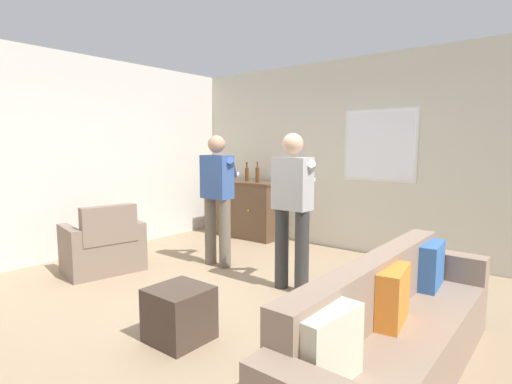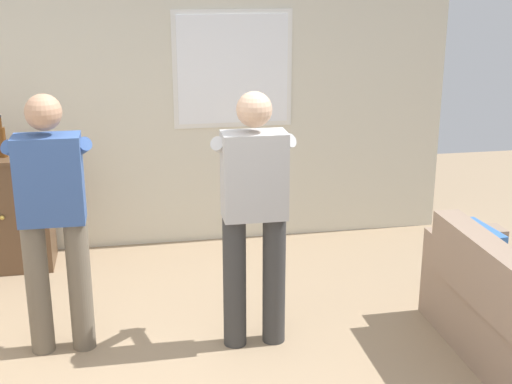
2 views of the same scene
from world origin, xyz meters
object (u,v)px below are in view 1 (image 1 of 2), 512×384
Objects in this scene: sideboard_cabinet at (247,209)px; person_standing_left at (218,194)px; bottle_liquor_amber at (247,174)px; ottoman at (179,314)px; person_standing_right at (293,204)px; couch at (396,337)px; armchair at (104,249)px; bottle_wine_green at (257,174)px.

sideboard_cabinet is 1.72m from person_standing_left.
bottle_liquor_amber reaches higher than ottoman.
bottle_liquor_amber is 2.63m from person_standing_right.
bottle_liquor_amber is at bearing 142.69° from couch.
ottoman is at bearing -54.59° from person_standing_left.
sideboard_cabinet is at bearing 117.24° from person_standing_left.
couch is at bearing -34.69° from person_standing_right.
armchair is at bearing -92.51° from bottle_liquor_amber.
sideboard_cabinet is 3.80× the size of bottle_liquor_amber.
armchair is at bearing 164.87° from ottoman.
person_standing_left is at bearing -70.87° from bottle_wine_green.
person_standing_right is at bearing -38.90° from sideboard_cabinet.
ottoman is at bearing -163.42° from couch.
bottle_wine_green reaches higher than ottoman.
sideboard_cabinet is 3.59× the size of bottle_wine_green.
armchair is 1.55m from person_standing_left.
couch is 2.55× the size of armchair.
person_standing_right reaches higher than bottle_liquor_amber.
sideboard_cabinet is 0.60m from bottle_liquor_amber.
armchair is 2.95× the size of bottle_wine_green.
bottle_liquor_amber is (-0.04, 0.04, 0.60)m from sideboard_cabinet.
bottle_liquor_amber is at bearing 87.49° from armchair.
bottle_wine_green is at bearing 80.59° from armchair.
sideboard_cabinet is 0.66m from bottle_wine_green.
armchair is 2.66m from bottle_wine_green.
armchair is 2.72m from bottle_liquor_amber.
person_standing_right is (2.15, 0.94, 0.65)m from armchair.
armchair is at bearing -156.47° from person_standing_right.
armchair is at bearing -99.41° from bottle_wine_green.
couch is 1.50× the size of person_standing_right.
bottle_liquor_amber is 0.19× the size of person_standing_left.
bottle_liquor_amber reaches higher than armchair.
sideboard_cabinet is 0.72× the size of person_standing_left.
ottoman is at bearing -58.29° from sideboard_cabinet.
sideboard_cabinet is 2.61m from person_standing_right.
sideboard_cabinet reaches higher than armchair.
person_standing_left is (-2.73, 1.17, 0.61)m from couch.
sideboard_cabinet reaches higher than ottoman.
person_standing_left and person_standing_right have the same top height.
bottle_wine_green is at bearing 109.13° from person_standing_left.
person_standing_left is at bearing -62.76° from sideboard_cabinet.
sideboard_cabinet is at bearing 141.10° from person_standing_right.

